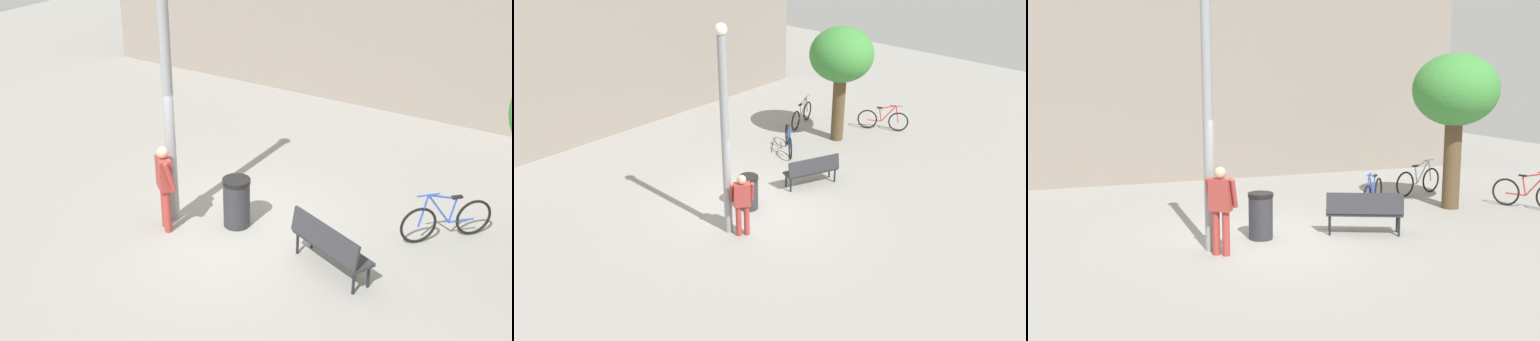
# 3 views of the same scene
# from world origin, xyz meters

# --- Properties ---
(ground_plane) EXTENTS (36.00, 36.00, 0.00)m
(ground_plane) POSITION_xyz_m (0.00, 0.00, 0.00)
(ground_plane) COLOR gray
(lamppost) EXTENTS (0.28, 0.28, 5.19)m
(lamppost) POSITION_xyz_m (-1.24, -0.31, 2.74)
(lamppost) COLOR gray
(lamppost) RESTS_ON ground_plane
(person_by_lamppost) EXTENTS (0.61, 0.54, 1.67)m
(person_by_lamppost) POSITION_xyz_m (-1.11, -0.68, 0.97)
(person_by_lamppost) COLOR #9E3833
(person_by_lamppost) RESTS_ON ground_plane
(park_bench) EXTENTS (1.66, 1.05, 0.92)m
(park_bench) POSITION_xyz_m (2.03, -0.33, 0.55)
(park_bench) COLOR #2D2D33
(park_bench) RESTS_ON ground_plane
(bicycle_blue) EXTENTS (1.26, 1.36, 0.97)m
(bicycle_blue) POSITION_xyz_m (3.34, 1.74, 0.38)
(bicycle_blue) COLOR black
(bicycle_blue) RESTS_ON ground_plane
(trash_bin) EXTENTS (0.52, 0.52, 0.96)m
(trash_bin) POSITION_xyz_m (-0.10, 0.12, 0.48)
(trash_bin) COLOR #2D2D33
(trash_bin) RESTS_ON ground_plane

